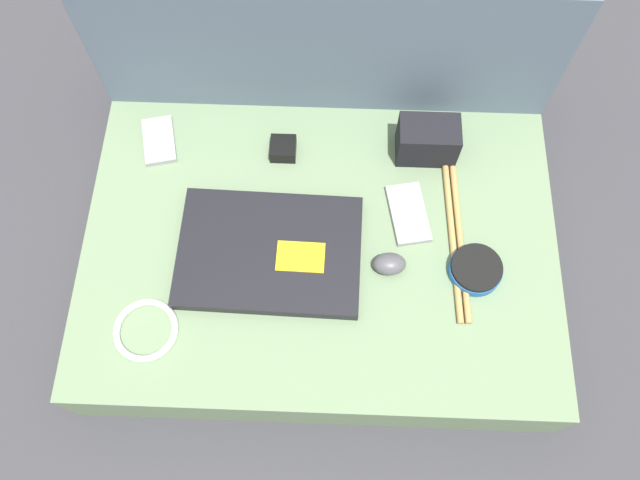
% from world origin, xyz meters
% --- Properties ---
extents(ground_plane, '(8.00, 8.00, 0.00)m').
position_xyz_m(ground_plane, '(0.00, 0.00, 0.00)').
color(ground_plane, '#38383D').
extents(couch_seat, '(0.92, 0.63, 0.15)m').
position_xyz_m(couch_seat, '(0.00, 0.00, 0.07)').
color(couch_seat, slate).
rests_on(couch_seat, ground_plane).
extents(couch_backrest, '(0.92, 0.20, 0.47)m').
position_xyz_m(couch_backrest, '(0.00, 0.42, 0.23)').
color(couch_backrest, slate).
rests_on(couch_backrest, ground_plane).
extents(laptop, '(0.35, 0.25, 0.03)m').
position_xyz_m(laptop, '(-0.09, -0.03, 0.16)').
color(laptop, black).
rests_on(laptop, couch_seat).
extents(computer_mouse, '(0.07, 0.05, 0.03)m').
position_xyz_m(computer_mouse, '(0.13, -0.04, 0.16)').
color(computer_mouse, '#4C4C51').
rests_on(computer_mouse, couch_seat).
extents(speaker_puck, '(0.10, 0.10, 0.03)m').
position_xyz_m(speaker_puck, '(0.29, -0.05, 0.16)').
color(speaker_puck, '#1E569E').
rests_on(speaker_puck, couch_seat).
extents(phone_silver, '(0.09, 0.12, 0.01)m').
position_xyz_m(phone_silver, '(-0.34, 0.22, 0.15)').
color(phone_silver, '#99999E').
rests_on(phone_silver, couch_seat).
extents(phone_black, '(0.09, 0.14, 0.01)m').
position_xyz_m(phone_black, '(0.17, 0.07, 0.15)').
color(phone_black, '#99999E').
rests_on(phone_black, couch_seat).
extents(camera_pouch, '(0.12, 0.08, 0.09)m').
position_xyz_m(camera_pouch, '(0.21, 0.22, 0.19)').
color(camera_pouch, black).
rests_on(camera_pouch, couch_seat).
extents(charger_brick, '(0.05, 0.05, 0.03)m').
position_xyz_m(charger_brick, '(-0.08, 0.20, 0.16)').
color(charger_brick, black).
rests_on(charger_brick, couch_seat).
extents(cable_coil, '(0.12, 0.12, 0.01)m').
position_xyz_m(cable_coil, '(-0.31, -0.18, 0.15)').
color(cable_coil, white).
rests_on(cable_coil, couch_seat).
extents(drumstick_pair, '(0.04, 0.34, 0.01)m').
position_xyz_m(drumstick_pair, '(0.26, 0.02, 0.15)').
color(drumstick_pair, tan).
rests_on(drumstick_pair, couch_seat).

